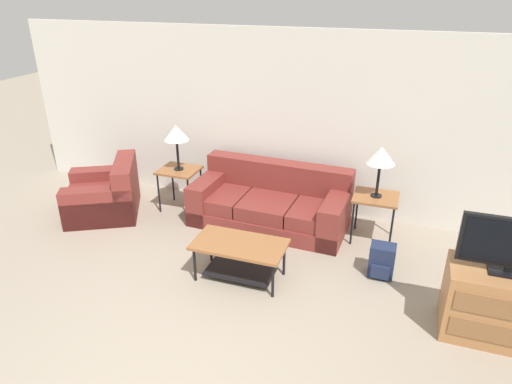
% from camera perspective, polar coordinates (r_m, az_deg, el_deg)
% --- Properties ---
extents(wall_back, '(8.58, 0.06, 2.60)m').
position_cam_1_polar(wall_back, '(6.62, 3.84, 8.62)').
color(wall_back, silver).
rests_on(wall_back, ground_plane).
extents(couch, '(2.18, 1.07, 0.82)m').
position_cam_1_polar(couch, '(6.42, 1.86, -1.53)').
color(couch, maroon).
rests_on(couch, ground_plane).
extents(armchair, '(1.34, 1.36, 0.80)m').
position_cam_1_polar(armchair, '(7.05, -18.29, -0.41)').
color(armchair, maroon).
rests_on(armchair, ground_plane).
extents(coffee_table, '(1.05, 0.56, 0.46)m').
position_cam_1_polar(coffee_table, '(5.23, -2.05, -7.55)').
color(coffee_table, '#935B33').
rests_on(coffee_table, ground_plane).
extents(side_table_left, '(0.57, 0.51, 0.64)m').
position_cam_1_polar(side_table_left, '(6.82, -9.58, 2.32)').
color(side_table_left, '#935B33').
rests_on(side_table_left, ground_plane).
extents(side_table_right, '(0.57, 0.51, 0.64)m').
position_cam_1_polar(side_table_right, '(6.08, 14.72, -1.06)').
color(side_table_right, '#935B33').
rests_on(side_table_right, ground_plane).
extents(table_lamp_left, '(0.36, 0.36, 0.67)m').
position_cam_1_polar(table_lamp_left, '(6.61, -9.95, 7.23)').
color(table_lamp_left, black).
rests_on(table_lamp_left, side_table_left).
extents(table_lamp_right, '(0.36, 0.36, 0.67)m').
position_cam_1_polar(table_lamp_right, '(5.84, 15.36, 4.35)').
color(table_lamp_right, black).
rests_on(table_lamp_right, side_table_right).
extents(tv_console, '(0.98, 0.57, 0.72)m').
position_cam_1_polar(tv_console, '(5.01, 28.03, -12.31)').
color(tv_console, '#A87042').
rests_on(tv_console, ground_plane).
extents(backpack, '(0.29, 0.30, 0.40)m').
position_cam_1_polar(backpack, '(5.54, 15.44, -8.31)').
color(backpack, '#1E2847').
rests_on(backpack, ground_plane).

